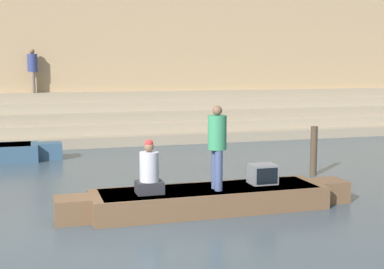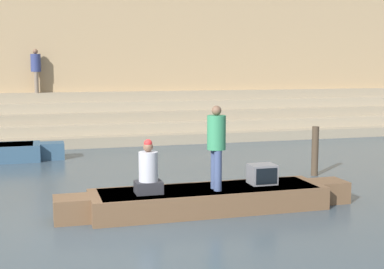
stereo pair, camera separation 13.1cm
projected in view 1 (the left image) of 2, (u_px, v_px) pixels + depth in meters
ground_plane at (123, 228)px, 9.26m from camera, size 120.00×120.00×0.00m
ghat_steps at (74, 124)px, 19.80m from camera, size 36.00×3.11×1.78m
back_wall at (68, 31)px, 21.00m from camera, size 34.20×1.28×8.33m
rowboat_main at (210, 199)px, 10.36m from camera, size 5.85×1.32×0.44m
person_standing at (217, 142)px, 10.10m from camera, size 0.36×0.36×1.61m
person_rowing at (149, 172)px, 9.86m from camera, size 0.50×0.39×1.01m
tv_set at (263, 174)px, 10.70m from camera, size 0.52×0.44×0.40m
mooring_post at (314, 151)px, 13.65m from camera, size 0.17×0.17×1.26m
person_on_steps at (33, 68)px, 19.93m from camera, size 0.37×0.37×1.64m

